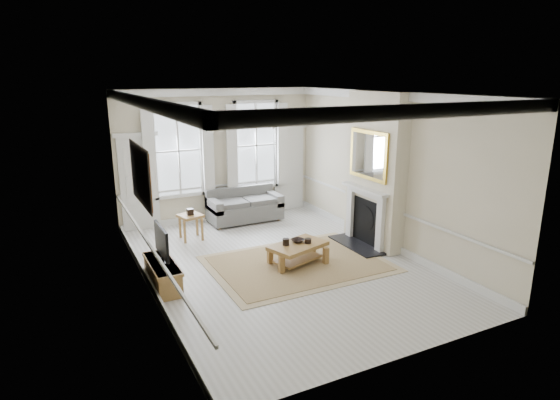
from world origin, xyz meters
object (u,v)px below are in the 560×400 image
side_table (191,219)px  coffee_table (298,248)px  sofa (244,207)px  tv_stand (163,274)px

side_table → coffee_table: (1.51, -2.43, -0.13)m
sofa → side_table: 1.84m
sofa → tv_stand: (-2.83, -3.01, -0.13)m
side_table → coffee_table: bearing=-58.2°
side_table → tv_stand: size_ratio=0.47×
sofa → side_table: bearing=-154.4°
sofa → tv_stand: 4.13m
side_table → coffee_table: side_table is taller
sofa → tv_stand: sofa is taller
side_table → sofa: bearing=25.6°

